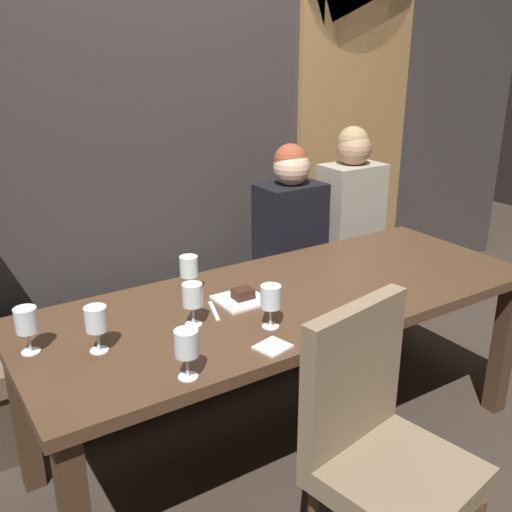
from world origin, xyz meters
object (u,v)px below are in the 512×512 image
(wine_glass_center_back, at_px, (96,321))
(banquette_bench, at_px, (210,337))
(dining_table, at_px, (288,314))
(wine_glass_near_left, at_px, (26,321))
(fork_on_table, at_px, (214,311))
(wine_glass_far_right, at_px, (189,267))
(dessert_plate, at_px, (242,298))
(diner_bearded, at_px, (351,200))
(wine_glass_end_right, at_px, (192,296))
(diner_redhead, at_px, (290,217))
(wine_glass_end_left, at_px, (187,345))
(wine_glass_center_front, at_px, (271,298))
(chair_near_side, at_px, (378,438))

(wine_glass_center_back, bearing_deg, banquette_bench, 41.91)
(banquette_bench, bearing_deg, dining_table, -90.00)
(wine_glass_near_left, height_order, fork_on_table, wine_glass_near_left)
(wine_glass_far_right, distance_m, wine_glass_near_left, 0.69)
(dessert_plate, xyz_separation_m, fork_on_table, (-0.14, -0.03, -0.01))
(wine_glass_center_back, height_order, dessert_plate, wine_glass_center_back)
(diner_bearded, bearing_deg, dessert_plate, -150.16)
(dining_table, bearing_deg, dessert_plate, 164.93)
(banquette_bench, relative_size, fork_on_table, 14.71)
(wine_glass_end_right, xyz_separation_m, wine_glass_near_left, (-0.56, 0.12, 0.00))
(banquette_bench, bearing_deg, diner_redhead, 1.97)
(wine_glass_end_right, bearing_deg, wine_glass_center_back, 179.98)
(diner_redhead, height_order, wine_glass_far_right, diner_redhead)
(wine_glass_end_right, xyz_separation_m, wine_glass_center_back, (-0.36, 0.00, -0.00))
(wine_glass_end_left, bearing_deg, diner_bearded, 33.50)
(diner_redhead, distance_m, wine_glass_far_right, 1.00)
(wine_glass_near_left, height_order, wine_glass_end_left, same)
(banquette_bench, bearing_deg, wine_glass_end_left, -121.37)
(dessert_plate, bearing_deg, wine_glass_end_right, -162.21)
(dessert_plate, distance_m, fork_on_table, 0.15)
(diner_redhead, xyz_separation_m, fork_on_table, (-0.87, -0.69, -0.07))
(dessert_plate, bearing_deg, wine_glass_center_front, -97.08)
(wine_glass_center_front, bearing_deg, diner_bearded, 37.50)
(dessert_plate, bearing_deg, banquette_bench, 73.27)
(diner_redhead, distance_m, wine_glass_near_left, 1.67)
(dessert_plate, bearing_deg, dining_table, -15.07)
(wine_glass_center_front, height_order, wine_glass_end_left, same)
(diner_redhead, xyz_separation_m, wine_glass_end_left, (-1.17, -1.06, 0.04))
(wine_glass_end_right, bearing_deg, dining_table, 3.94)
(wine_glass_far_right, bearing_deg, chair_near_side, -80.20)
(wine_glass_far_right, height_order, wine_glass_near_left, same)
(chair_near_side, relative_size, wine_glass_center_front, 5.98)
(wine_glass_near_left, relative_size, wine_glass_end_left, 1.00)
(wine_glass_center_front, distance_m, wine_glass_end_right, 0.29)
(dining_table, xyz_separation_m, diner_redhead, (0.53, 0.72, 0.16))
(diner_redhead, height_order, fork_on_table, diner_redhead)
(banquette_bench, xyz_separation_m, wine_glass_center_front, (-0.23, -0.90, 0.63))
(wine_glass_far_right, bearing_deg, dessert_plate, -51.74)
(banquette_bench, xyz_separation_m, wine_glass_end_right, (-0.46, -0.73, 0.63))
(chair_near_side, bearing_deg, diner_bearded, 51.41)
(dining_table, relative_size, wine_glass_center_front, 13.41)
(dining_table, bearing_deg, wine_glass_near_left, 175.15)
(wine_glass_end_left, bearing_deg, wine_glass_end_right, 59.98)
(wine_glass_far_right, xyz_separation_m, wine_glass_center_back, (-0.48, -0.26, -0.00))
(diner_redhead, distance_m, dessert_plate, 0.99)
(wine_glass_center_back, bearing_deg, fork_on_table, 6.76)
(dining_table, distance_m, diner_bearded, 1.24)
(diner_bearded, relative_size, wine_glass_end_right, 5.02)
(wine_glass_end_left, bearing_deg, dining_table, 28.42)
(chair_near_side, xyz_separation_m, diner_redhead, (0.71, 1.44, 0.25))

